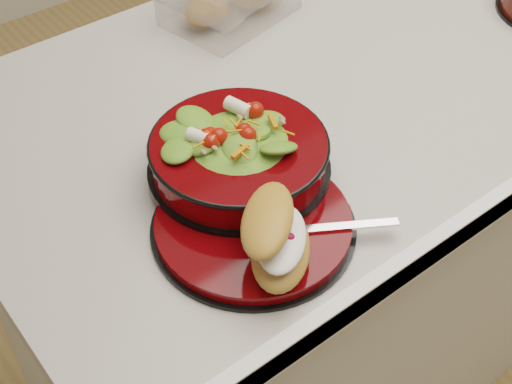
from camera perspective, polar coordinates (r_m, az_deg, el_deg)
island_counter at (r=1.50m, az=4.57°, el=-4.46°), size 1.24×0.74×0.90m
dinner_plate at (r=0.91m, az=-0.14°, el=-2.56°), size 0.27×0.27×0.02m
salad_bowl at (r=0.95m, az=-1.40°, el=3.52°), size 0.25×0.25×0.10m
croissant at (r=0.84m, az=1.76°, el=-3.61°), size 0.14×0.15×0.08m
fork at (r=0.90m, az=5.90°, el=-2.84°), size 0.15×0.10×0.00m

